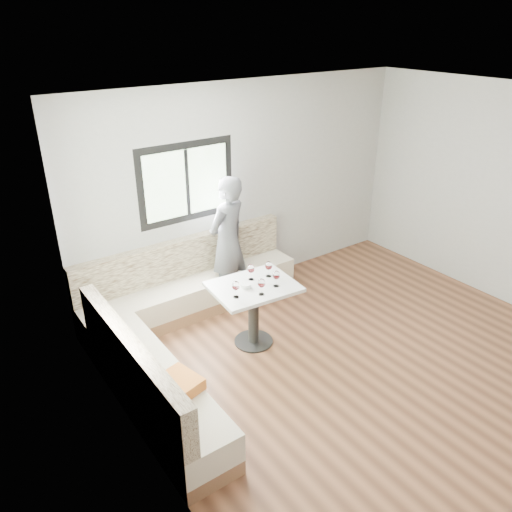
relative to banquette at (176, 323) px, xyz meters
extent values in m
cube|color=brown|center=(1.59, -1.63, -0.33)|extent=(5.00, 5.00, 0.01)
cube|color=white|center=(1.59, -1.63, 2.47)|extent=(5.00, 5.00, 0.01)
cube|color=#B7B7B2|center=(1.59, 0.87, 1.07)|extent=(5.00, 0.01, 2.80)
cube|color=#B7B7B2|center=(-0.91, -1.63, 1.07)|extent=(0.01, 5.00, 2.80)
cube|color=black|center=(0.69, 0.86, 1.32)|extent=(1.30, 0.02, 1.00)
cube|color=black|center=(-0.90, -0.73, 1.32)|extent=(0.02, 1.30, 1.00)
cube|color=brown|center=(0.54, 0.60, -0.25)|extent=(2.90, 0.55, 0.16)
cube|color=beige|center=(0.54, 0.60, -0.03)|extent=(2.90, 0.55, 0.29)
cube|color=beige|center=(0.54, 0.80, 0.37)|extent=(2.90, 0.14, 0.50)
cube|color=brown|center=(-0.64, -0.80, -0.25)|extent=(0.55, 2.25, 0.16)
cube|color=beige|center=(-0.64, -0.80, -0.03)|extent=(0.55, 2.25, 0.29)
cube|color=beige|center=(-0.84, -0.80, 0.37)|extent=(0.14, 2.25, 0.50)
cube|color=orange|center=(-0.57, -1.14, 0.18)|extent=(0.46, 0.46, 0.11)
cylinder|color=black|center=(0.78, -0.42, -0.32)|extent=(0.46, 0.46, 0.02)
cylinder|color=black|center=(0.78, -0.42, 0.03)|extent=(0.12, 0.12, 0.73)
cube|color=silver|center=(0.78, -0.42, 0.42)|extent=(0.99, 0.81, 0.04)
imported|color=#4E4F55|center=(1.06, 0.55, 0.54)|extent=(0.74, 0.61, 1.74)
cylinder|color=white|center=(0.68, -0.41, 0.46)|extent=(0.11, 0.11, 0.05)
sphere|color=black|center=(0.70, -0.40, 0.47)|extent=(0.02, 0.02, 0.02)
sphere|color=black|center=(0.67, -0.40, 0.47)|extent=(0.02, 0.02, 0.02)
sphere|color=black|center=(0.68, -0.42, 0.47)|extent=(0.02, 0.02, 0.02)
cylinder|color=white|center=(0.48, -0.52, 0.44)|extent=(0.06, 0.06, 0.01)
cylinder|color=white|center=(0.48, -0.52, 0.48)|extent=(0.01, 0.01, 0.08)
ellipsoid|color=white|center=(0.48, -0.52, 0.58)|extent=(0.09, 0.09, 0.10)
cylinder|color=#4C080B|center=(0.48, -0.52, 0.55)|extent=(0.06, 0.06, 0.02)
cylinder|color=white|center=(0.73, -0.64, 0.44)|extent=(0.06, 0.06, 0.01)
cylinder|color=white|center=(0.73, -0.64, 0.48)|extent=(0.01, 0.01, 0.08)
ellipsoid|color=white|center=(0.73, -0.64, 0.58)|extent=(0.09, 0.09, 0.10)
cylinder|color=#4C080B|center=(0.73, -0.64, 0.55)|extent=(0.06, 0.06, 0.02)
cylinder|color=white|center=(0.98, -0.58, 0.44)|extent=(0.06, 0.06, 0.01)
cylinder|color=white|center=(0.98, -0.58, 0.48)|extent=(0.01, 0.01, 0.08)
ellipsoid|color=white|center=(0.98, -0.58, 0.58)|extent=(0.09, 0.09, 0.10)
cylinder|color=#4C080B|center=(0.98, -0.58, 0.55)|extent=(0.06, 0.06, 0.02)
cylinder|color=white|center=(0.84, -0.29, 0.44)|extent=(0.06, 0.06, 0.01)
cylinder|color=white|center=(0.84, -0.29, 0.48)|extent=(0.01, 0.01, 0.08)
ellipsoid|color=white|center=(0.84, -0.29, 0.58)|extent=(0.09, 0.09, 0.10)
cylinder|color=#4C080B|center=(0.84, -0.29, 0.55)|extent=(0.06, 0.06, 0.02)
cylinder|color=white|center=(1.04, -0.35, 0.44)|extent=(0.06, 0.06, 0.01)
cylinder|color=white|center=(1.04, -0.35, 0.48)|extent=(0.01, 0.01, 0.08)
ellipsoid|color=white|center=(1.04, -0.35, 0.58)|extent=(0.09, 0.09, 0.10)
cylinder|color=#4C080B|center=(1.04, -0.35, 0.55)|extent=(0.06, 0.06, 0.02)
camera|label=1|loc=(-2.02, -4.41, 3.17)|focal=35.00mm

